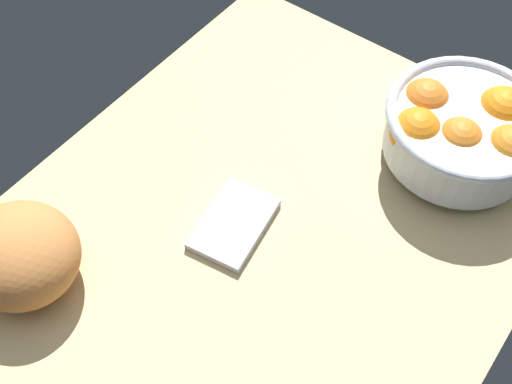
% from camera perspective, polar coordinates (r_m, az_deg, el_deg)
% --- Properties ---
extents(ground_plane, '(0.79, 0.66, 0.03)m').
position_cam_1_polar(ground_plane, '(0.88, 1.39, -3.15)').
color(ground_plane, '#CFB780').
extents(fruit_bowl, '(0.23, 0.23, 0.11)m').
position_cam_1_polar(fruit_bowl, '(0.92, 18.24, 5.40)').
color(fruit_bowl, silver).
rests_on(fruit_bowl, ground).
extents(bread_loaf, '(0.15, 0.15, 0.11)m').
position_cam_1_polar(bread_loaf, '(0.83, -20.56, -5.36)').
color(bread_loaf, '#C97D40').
rests_on(bread_loaf, ground).
extents(napkin_folded, '(0.13, 0.10, 0.01)m').
position_cam_1_polar(napkin_folded, '(0.86, -2.03, -2.92)').
color(napkin_folded, '#BDB9C5').
rests_on(napkin_folded, ground).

